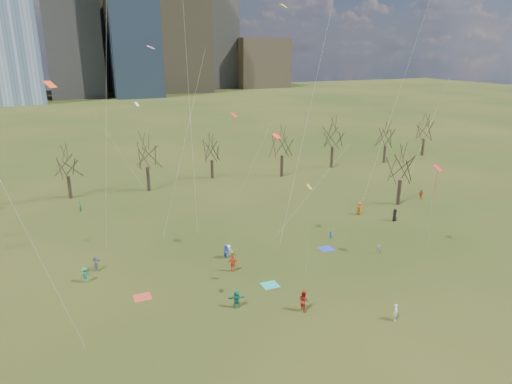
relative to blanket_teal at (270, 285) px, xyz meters
name	(u,v)px	position (x,y,z in m)	size (l,w,h in m)	color
ground	(307,298)	(2.18, -3.56, -0.01)	(500.00, 500.00, 0.00)	black
downtown_skyline	(81,11)	(-0.25, 207.08, 38.99)	(212.50, 78.00, 118.00)	slate
bare_tree_row	(193,154)	(2.10, 33.66, 6.10)	(113.04, 29.80, 9.50)	black
blanket_teal	(270,285)	(0.00, 0.00, 0.00)	(1.60, 1.50, 0.03)	teal
blanket_navy	(326,249)	(9.74, 5.07, 0.00)	(1.60, 1.50, 0.03)	#2337A4
blanket_crimson	(142,297)	(-12.05, 2.77, 0.00)	(1.60, 1.50, 0.03)	#B23B23
person_1	(396,312)	(7.34, -9.82, 0.74)	(0.55, 0.36, 1.52)	silver
person_2	(304,300)	(0.82, -5.28, 0.98)	(0.96, 0.75, 1.98)	maroon
person_3	(379,249)	(14.55, 1.60, 0.49)	(0.66, 0.38, 1.02)	#5E5E62
person_4	(233,263)	(-2.30, 4.24, 0.92)	(1.09, 0.46, 1.87)	red
person_5	(236,299)	(-4.53, -2.44, 0.85)	(1.61, 0.51, 1.73)	#1A765D
person_6	(395,215)	(23.11, 9.15, 0.85)	(0.85, 0.55, 1.73)	black
person_8	(331,235)	(11.73, 7.29, 0.53)	(0.53, 0.42, 1.10)	#2968B2
person_9	(228,251)	(-1.56, 7.69, 0.72)	(0.96, 0.55, 1.48)	silver
person_10	(421,194)	(33.13, 15.01, 0.77)	(0.92, 0.38, 1.58)	#A74617
person_11	(96,263)	(-15.48, 10.28, 0.80)	(1.51, 0.48, 1.63)	slate
person_12	(359,208)	(20.22, 13.19, 0.89)	(0.88, 0.57, 1.80)	#CB6B16
person_13	(81,206)	(-15.76, 30.02, 0.86)	(0.64, 0.42, 1.75)	#19723B
person_14	(226,252)	(-1.87, 7.48, 0.79)	(0.78, 0.61, 1.60)	#263FA5
person_15	(85,275)	(-16.74, 8.07, 0.81)	(1.06, 0.61, 1.64)	#19724C
kites_airborne	(272,128)	(4.39, 8.95, 14.03)	(50.11, 42.88, 35.00)	#FF3715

